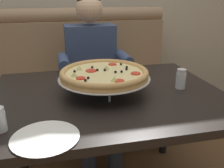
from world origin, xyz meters
TOP-DOWN VIEW (x-y plane):
  - booth_bench at (0.00, 0.95)m, footprint 1.60×0.78m
  - dining_table at (0.00, 0.00)m, footprint 1.25×0.96m
  - diner_main at (0.02, 0.68)m, footprint 0.54×0.64m
  - pizza at (-0.02, 0.02)m, footprint 0.49×0.49m
  - shaker_parmesan at (0.41, -0.02)m, footprint 0.05×0.05m
  - shaker_oregano at (-0.50, -0.29)m, footprint 0.05×0.05m
  - plate_near_left at (-0.33, -0.39)m, footprint 0.26×0.26m

SIDE VIEW (x-z plane):
  - booth_bench at x=0.00m, z-range -0.17..0.96m
  - dining_table at x=0.00m, z-range 0.29..1.04m
  - diner_main at x=0.02m, z-range 0.07..1.35m
  - plate_near_left at x=-0.33m, z-range 0.75..0.77m
  - shaker_oregano at x=-0.50m, z-range 0.74..0.84m
  - shaker_parmesan at x=0.41m, z-range 0.74..0.85m
  - pizza at x=-0.02m, z-range 0.78..0.92m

